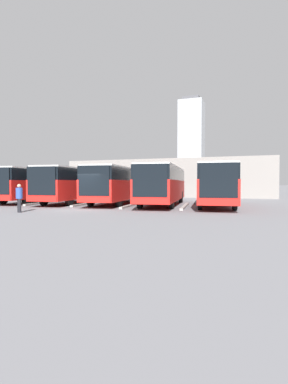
% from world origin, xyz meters
% --- Properties ---
extents(ground_plane, '(600.00, 600.00, 0.00)m').
position_xyz_m(ground_plane, '(0.00, 0.00, 0.00)').
color(ground_plane, slate).
extents(bus_0, '(4.16, 12.09, 3.20)m').
position_xyz_m(bus_0, '(-8.54, -6.37, 1.79)').
color(bus_0, red).
rests_on(bus_0, ground_plane).
extents(curb_divider_0, '(1.08, 6.23, 0.15)m').
position_xyz_m(curb_divider_0, '(-6.40, -4.61, 0.07)').
color(curb_divider_0, '#9E9E99').
rests_on(curb_divider_0, ground_plane).
extents(bus_1, '(4.16, 12.09, 3.20)m').
position_xyz_m(bus_1, '(-4.27, -5.99, 1.79)').
color(bus_1, red).
rests_on(bus_1, ground_plane).
extents(curb_divider_1, '(1.08, 6.23, 0.15)m').
position_xyz_m(curb_divider_1, '(-2.13, -4.23, 0.07)').
color(curb_divider_1, '#9E9E99').
rests_on(curb_divider_1, ground_plane).
extents(bus_2, '(4.16, 12.09, 3.20)m').
position_xyz_m(bus_2, '(-0.00, -6.34, 1.79)').
color(bus_2, red).
rests_on(bus_2, ground_plane).
extents(curb_divider_2, '(1.08, 6.23, 0.15)m').
position_xyz_m(curb_divider_2, '(2.13, -4.58, 0.07)').
color(curb_divider_2, '#9E9E99').
rests_on(curb_divider_2, ground_plane).
extents(bus_3, '(4.16, 12.09, 3.20)m').
position_xyz_m(bus_3, '(4.27, -6.09, 1.79)').
color(bus_3, red).
rests_on(bus_3, ground_plane).
extents(curb_divider_3, '(1.08, 6.23, 0.15)m').
position_xyz_m(curb_divider_3, '(6.40, -4.34, 0.07)').
color(curb_divider_3, '#9E9E99').
rests_on(curb_divider_3, ground_plane).
extents(bus_4, '(4.16, 12.09, 3.20)m').
position_xyz_m(bus_4, '(8.54, -6.05, 1.79)').
color(bus_4, red).
rests_on(bus_4, ground_plane).
extents(pedestrian, '(0.56, 0.56, 1.79)m').
position_xyz_m(pedestrian, '(2.48, 3.09, 0.96)').
color(pedestrian, black).
rests_on(pedestrian, ground_plane).
extents(station_building, '(28.44, 11.08, 5.12)m').
position_xyz_m(station_building, '(0.00, -24.00, 2.60)').
color(station_building, gray).
rests_on(station_building, ground_plane).
extents(office_tower, '(14.29, 14.29, 54.52)m').
position_xyz_m(office_tower, '(24.08, -165.86, 26.66)').
color(office_tower, '#ADB2B7').
rests_on(office_tower, ground_plane).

